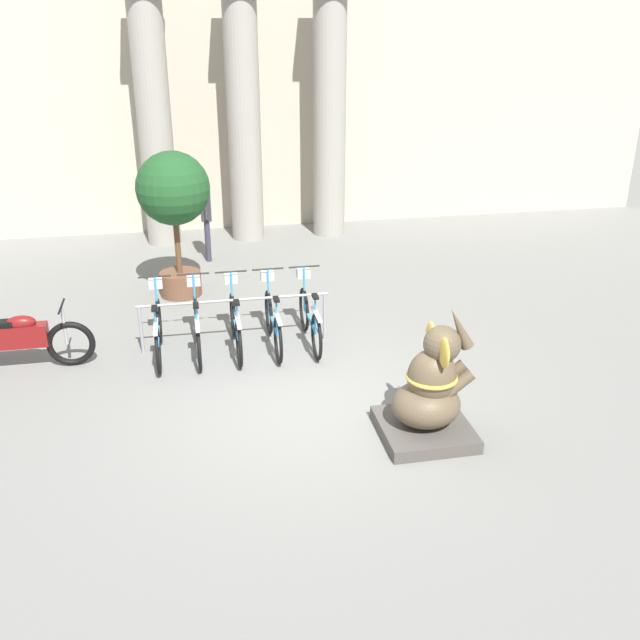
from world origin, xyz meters
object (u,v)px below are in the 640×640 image
object	(u,v)px
bicycle_3	(273,320)
person_pedestrian	(206,210)
bicycle_2	(235,324)
bicycle_1	(197,326)
elephant_statue	(430,394)
potted_tree	(174,199)
bicycle_0	(158,329)
bicycle_4	(310,317)
motorcycle	(17,340)

from	to	relation	value
bicycle_3	person_pedestrian	bearing A→B (deg)	99.95
bicycle_2	bicycle_3	xyz separation A→B (m)	(0.56, 0.02, 0.00)
bicycle_1	bicycle_2	xyz separation A→B (m)	(0.56, -0.01, 0.00)
elephant_statue	potted_tree	world-z (taller)	potted_tree
bicycle_0	bicycle_4	bearing A→B (deg)	0.45
bicycle_3	motorcycle	distance (m)	3.62
motorcycle	person_pedestrian	xyz separation A→B (m)	(2.86, 4.43, 0.58)
bicycle_4	potted_tree	xyz separation A→B (m)	(-1.91, 2.44, 1.34)
bicycle_2	bicycle_4	bearing A→B (deg)	0.98
bicycle_3	elephant_statue	xyz separation A→B (m)	(1.49, -2.84, 0.14)
bicycle_3	person_pedestrian	xyz separation A→B (m)	(-0.76, 4.33, 0.62)
bicycle_3	bicycle_4	size ratio (longest dim) A/B	1.00
bicycle_3	potted_tree	distance (m)	3.09
bicycle_0	bicycle_4	xyz separation A→B (m)	(2.26, 0.02, 0.00)
bicycle_2	person_pedestrian	bearing A→B (deg)	92.58
bicycle_4	bicycle_3	bearing A→B (deg)	-179.57
elephant_statue	motorcycle	size ratio (longest dim) A/B	0.79
bicycle_0	bicycle_1	size ratio (longest dim) A/B	1.00
bicycle_2	bicycle_3	world-z (taller)	same
bicycle_0	person_pedestrian	size ratio (longest dim) A/B	1.02
person_pedestrian	bicycle_2	bearing A→B (deg)	-87.42
elephant_statue	potted_tree	xyz separation A→B (m)	(-2.83, 5.28, 1.19)
bicycle_1	bicycle_2	size ratio (longest dim) A/B	1.00
bicycle_3	motorcycle	bearing A→B (deg)	-178.37
person_pedestrian	elephant_statue	bearing A→B (deg)	-72.59
bicycle_4	potted_tree	world-z (taller)	potted_tree
bicycle_0	person_pedestrian	bearing A→B (deg)	77.89
bicycle_2	elephant_statue	world-z (taller)	elephant_statue
bicycle_0	bicycle_4	distance (m)	2.26
motorcycle	elephant_statue	bearing A→B (deg)	-28.19
motorcycle	bicycle_3	bearing A→B (deg)	1.63
bicycle_2	motorcycle	distance (m)	3.06
bicycle_2	motorcycle	world-z (taller)	bicycle_2
bicycle_0	bicycle_1	world-z (taller)	same
bicycle_0	bicycle_3	world-z (taller)	same
bicycle_0	person_pedestrian	xyz separation A→B (m)	(0.93, 4.34, 0.62)
bicycle_4	motorcycle	bearing A→B (deg)	-178.53
bicycle_1	potted_tree	bearing A→B (deg)	95.06
bicycle_4	person_pedestrian	size ratio (longest dim) A/B	1.02
motorcycle	person_pedestrian	distance (m)	5.31
bicycle_1	elephant_statue	size ratio (longest dim) A/B	1.06
potted_tree	bicycle_4	bearing A→B (deg)	-51.91
bicycle_0	bicycle_1	xyz separation A→B (m)	(0.56, 0.00, 0.00)
bicycle_3	motorcycle	size ratio (longest dim) A/B	0.83
bicycle_0	bicycle_1	distance (m)	0.56
bicycle_0	potted_tree	bearing A→B (deg)	81.95
motorcycle	bicycle_1	bearing A→B (deg)	2.14
bicycle_4	elephant_statue	size ratio (longest dim) A/B	1.06
bicycle_4	motorcycle	distance (m)	4.19
bicycle_1	bicycle_2	bearing A→B (deg)	-0.54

